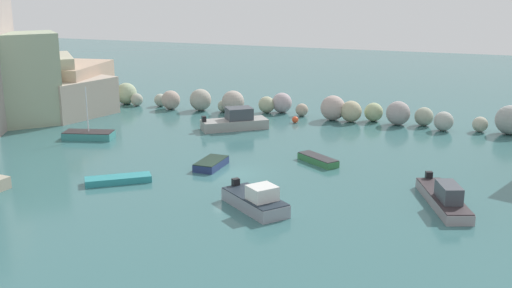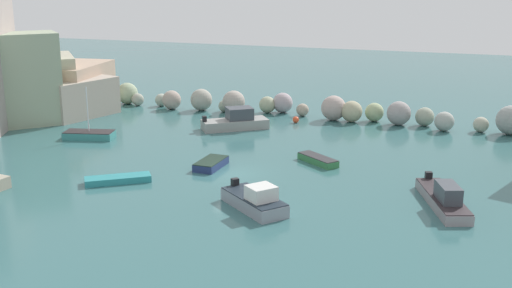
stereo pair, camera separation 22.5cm
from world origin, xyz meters
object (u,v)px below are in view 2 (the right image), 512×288
object	(u,v)px
moored_boat_2	(89,135)
moored_boat_5	(318,160)
moored_boat_3	(211,164)
moored_boat_7	(255,200)
moored_boat_0	(118,179)
moored_boat_1	(444,198)
channel_buoy	(296,120)
moored_boat_4	(236,121)

from	to	relation	value
moored_boat_2	moored_boat_5	distance (m)	20.51
moored_boat_3	moored_boat_7	world-z (taller)	moored_boat_7
moored_boat_2	moored_boat_7	world-z (taller)	moored_boat_2
moored_boat_0	moored_boat_1	size ratio (longest dim) A/B	0.61
moored_boat_5	moored_boat_1	bearing A→B (deg)	-176.95
moored_boat_2	moored_boat_0	bearing A→B (deg)	118.26
channel_buoy	moored_boat_4	bearing A→B (deg)	-137.09
channel_buoy	moored_boat_7	world-z (taller)	moored_boat_7
moored_boat_0	moored_boat_4	bearing A→B (deg)	-132.65
channel_buoy	moored_boat_3	bearing A→B (deg)	-96.52
moored_boat_4	channel_buoy	bearing A→B (deg)	6.10
moored_boat_2	moored_boat_3	bearing A→B (deg)	148.24
moored_boat_5	moored_boat_3	bearing A→B (deg)	64.29
moored_boat_5	moored_boat_2	bearing A→B (deg)	35.40
moored_boat_3	moored_boat_7	bearing A→B (deg)	41.66
moored_boat_1	moored_boat_4	xyz separation A→B (m)	(-19.34, 14.44, 0.18)
moored_boat_1	moored_boat_0	bearing A→B (deg)	-102.64
channel_buoy	moored_boat_1	world-z (taller)	moored_boat_1
channel_buoy	moored_boat_2	size ratio (longest dim) A/B	0.14
moored_boat_0	moored_boat_5	xyz separation A→B (m)	(11.74, 9.07, 0.04)
moored_boat_7	moored_boat_5	bearing A→B (deg)	122.55
moored_boat_5	moored_boat_4	bearing A→B (deg)	-2.82
moored_boat_0	moored_boat_3	xyz separation A→B (m)	(4.60, 5.34, 0.06)
moored_boat_1	moored_boat_5	distance (m)	11.44
moored_boat_3	channel_buoy	bearing A→B (deg)	174.49
moored_boat_0	moored_boat_3	distance (m)	7.04
moored_boat_4	moored_boat_7	xyz separation A→B (m)	(8.64, -18.79, -0.14)
channel_buoy	moored_boat_2	world-z (taller)	moored_boat_2
channel_buoy	moored_boat_7	bearing A→B (deg)	-79.80
channel_buoy	moored_boat_7	xyz separation A→B (m)	(4.14, -22.98, 0.28)
moored_boat_0	moored_boat_2	world-z (taller)	moored_boat_2
moored_boat_3	moored_boat_7	xyz separation A→B (m)	(5.97, -6.95, 0.30)
moored_boat_7	moored_boat_1	bearing A→B (deg)	60.97
moored_boat_4	moored_boat_7	bearing A→B (deg)	-102.11
moored_boat_4	moored_boat_5	xyz separation A→B (m)	(9.82, -8.10, -0.46)
moored_boat_5	moored_boat_7	bearing A→B (deg)	120.42
channel_buoy	moored_boat_4	size ratio (longest dim) A/B	0.10
moored_boat_1	moored_boat_4	world-z (taller)	moored_boat_4
moored_boat_1	moored_boat_7	size ratio (longest dim) A/B	1.40
moored_boat_1	moored_boat_7	world-z (taller)	moored_boat_7
moored_boat_0	moored_boat_3	world-z (taller)	moored_boat_3
moored_boat_3	moored_boat_5	distance (m)	8.06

